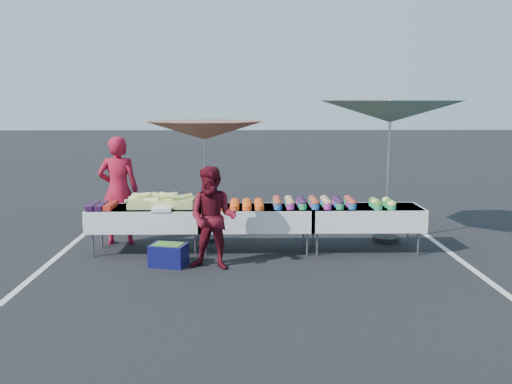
{
  "coord_description": "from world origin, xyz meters",
  "views": [
    {
      "loc": [
        -0.18,
        -9.2,
        2.47
      ],
      "look_at": [
        0.0,
        0.0,
        1.0
      ],
      "focal_mm": 40.0,
      "sensor_mm": 36.0,
      "label": 1
    }
  ],
  "objects_px": {
    "table_center": "(256,217)",
    "umbrella_left": "(204,131)",
    "umbrella_right": "(390,113)",
    "table_right": "(365,217)",
    "customer": "(213,218)",
    "storage_bin": "(169,254)",
    "table_left": "(147,217)",
    "vendor": "(118,190)"
  },
  "relations": [
    {
      "from": "customer",
      "to": "umbrella_right",
      "type": "relative_size",
      "value": 0.5
    },
    {
      "from": "umbrella_right",
      "to": "storage_bin",
      "type": "bearing_deg",
      "value": -158.32
    },
    {
      "from": "table_center",
      "to": "vendor",
      "type": "distance_m",
      "value": 2.47
    },
    {
      "from": "table_center",
      "to": "umbrella_right",
      "type": "xyz_separation_m",
      "value": [
        2.33,
        0.65,
        1.69
      ]
    },
    {
      "from": "table_center",
      "to": "table_right",
      "type": "distance_m",
      "value": 1.8
    },
    {
      "from": "table_left",
      "to": "umbrella_right",
      "type": "distance_m",
      "value": 4.51
    },
    {
      "from": "table_center",
      "to": "storage_bin",
      "type": "height_order",
      "value": "table_center"
    },
    {
      "from": "table_left",
      "to": "customer",
      "type": "xyz_separation_m",
      "value": [
        1.15,
        -0.96,
        0.18
      ]
    },
    {
      "from": "table_center",
      "to": "customer",
      "type": "relative_size",
      "value": 1.21
    },
    {
      "from": "table_center",
      "to": "vendor",
      "type": "xyz_separation_m",
      "value": [
        -2.37,
        0.58,
        0.36
      ]
    },
    {
      "from": "table_right",
      "to": "umbrella_left",
      "type": "distance_m",
      "value": 3.1
    },
    {
      "from": "table_right",
      "to": "table_left",
      "type": "bearing_deg",
      "value": 180.0
    },
    {
      "from": "table_left",
      "to": "umbrella_left",
      "type": "bearing_deg",
      "value": 38.56
    },
    {
      "from": "table_center",
      "to": "umbrella_right",
      "type": "bearing_deg",
      "value": 15.65
    },
    {
      "from": "customer",
      "to": "umbrella_right",
      "type": "distance_m",
      "value": 3.72
    },
    {
      "from": "table_center",
      "to": "customer",
      "type": "height_order",
      "value": "customer"
    },
    {
      "from": "storage_bin",
      "to": "umbrella_right",
      "type": "bearing_deg",
      "value": 35.87
    },
    {
      "from": "table_right",
      "to": "customer",
      "type": "xyz_separation_m",
      "value": [
        -2.45,
        -0.96,
        0.18
      ]
    },
    {
      "from": "table_center",
      "to": "umbrella_left",
      "type": "xyz_separation_m",
      "value": [
        -0.88,
        0.73,
        1.37
      ]
    },
    {
      "from": "table_left",
      "to": "table_right",
      "type": "bearing_deg",
      "value": 0.0
    },
    {
      "from": "table_center",
      "to": "table_right",
      "type": "bearing_deg",
      "value": 0.0
    },
    {
      "from": "umbrella_left",
      "to": "table_right",
      "type": "bearing_deg",
      "value": -15.24
    },
    {
      "from": "table_center",
      "to": "umbrella_left",
      "type": "relative_size",
      "value": 0.72
    },
    {
      "from": "table_right",
      "to": "vendor",
      "type": "height_order",
      "value": "vendor"
    },
    {
      "from": "storage_bin",
      "to": "table_center",
      "type": "bearing_deg",
      "value": 45.21
    },
    {
      "from": "umbrella_right",
      "to": "storage_bin",
      "type": "relative_size",
      "value": 5.13
    },
    {
      "from": "table_center",
      "to": "storage_bin",
      "type": "distance_m",
      "value": 1.62
    },
    {
      "from": "customer",
      "to": "storage_bin",
      "type": "xyz_separation_m",
      "value": [
        -0.69,
        0.16,
        -0.59
      ]
    },
    {
      "from": "customer",
      "to": "table_left",
      "type": "bearing_deg",
      "value": 153.28
    },
    {
      "from": "umbrella_left",
      "to": "vendor",
      "type": "bearing_deg",
      "value": -174.13
    },
    {
      "from": "table_right",
      "to": "storage_bin",
      "type": "xyz_separation_m",
      "value": [
        -3.14,
        -0.81,
        -0.41
      ]
    },
    {
      "from": "table_left",
      "to": "umbrella_right",
      "type": "height_order",
      "value": "umbrella_right"
    },
    {
      "from": "vendor",
      "to": "storage_bin",
      "type": "xyz_separation_m",
      "value": [
        1.03,
        -1.38,
        -0.77
      ]
    },
    {
      "from": "umbrella_left",
      "to": "storage_bin",
      "type": "height_order",
      "value": "umbrella_left"
    },
    {
      "from": "customer",
      "to": "table_right",
      "type": "bearing_deg",
      "value": 34.84
    },
    {
      "from": "table_left",
      "to": "customer",
      "type": "relative_size",
      "value": 1.21
    },
    {
      "from": "vendor",
      "to": "table_right",
      "type": "bearing_deg",
      "value": 167.66
    },
    {
      "from": "table_left",
      "to": "customer",
      "type": "height_order",
      "value": "customer"
    },
    {
      "from": "table_center",
      "to": "vendor",
      "type": "height_order",
      "value": "vendor"
    },
    {
      "from": "customer",
      "to": "storage_bin",
      "type": "distance_m",
      "value": 0.92
    },
    {
      "from": "table_center",
      "to": "table_right",
      "type": "xyz_separation_m",
      "value": [
        1.8,
        0.0,
        0.0
      ]
    },
    {
      "from": "umbrella_left",
      "to": "umbrella_right",
      "type": "xyz_separation_m",
      "value": [
        3.21,
        -0.08,
        0.32
      ]
    }
  ]
}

